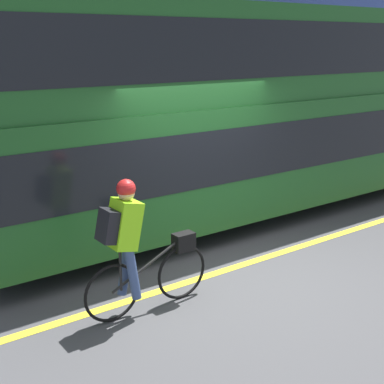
# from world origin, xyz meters

# --- Properties ---
(ground_plane) EXTENTS (80.00, 80.00, 0.00)m
(ground_plane) POSITION_xyz_m (0.00, 0.00, 0.00)
(ground_plane) COLOR #424244
(road_center_line) EXTENTS (50.00, 0.14, 0.01)m
(road_center_line) POSITION_xyz_m (0.00, -0.01, 0.00)
(road_center_line) COLOR yellow
(road_center_line) RESTS_ON ground_plane
(sidewalk_curb) EXTENTS (60.00, 2.09, 0.12)m
(sidewalk_curb) POSITION_xyz_m (0.00, 5.03, 0.06)
(sidewalk_curb) COLOR gray
(sidewalk_curb) RESTS_ON ground_plane
(building_facade) EXTENTS (60.00, 0.30, 6.54)m
(building_facade) POSITION_xyz_m (0.00, 6.23, 3.27)
(building_facade) COLOR #33478C
(building_facade) RESTS_ON ground_plane
(bus) EXTENTS (10.88, 2.43, 3.62)m
(bus) POSITION_xyz_m (2.37, 1.81, 2.01)
(bus) COLOR black
(bus) RESTS_ON ground_plane
(cyclist_on_bike) EXTENTS (1.65, 0.32, 1.63)m
(cyclist_on_bike) POSITION_xyz_m (-1.62, -0.33, 0.88)
(cyclist_on_bike) COLOR black
(cyclist_on_bike) RESTS_ON ground_plane
(trash_bin) EXTENTS (0.51, 0.51, 0.82)m
(trash_bin) POSITION_xyz_m (0.01, 4.93, 0.53)
(trash_bin) COLOR #515156
(trash_bin) RESTS_ON sidewalk_curb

